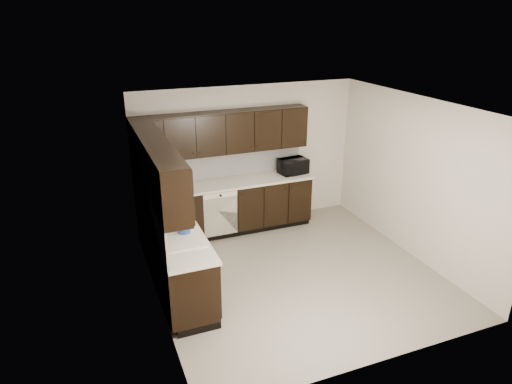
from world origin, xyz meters
TOP-DOWN VIEW (x-y plane):
  - floor at (0.00, 0.00)m, footprint 4.00×4.00m
  - ceiling at (0.00, 0.00)m, footprint 4.00×4.00m
  - wall_back at (0.00, 2.00)m, footprint 4.00×0.02m
  - wall_left at (-2.00, 0.00)m, footprint 0.02×4.00m
  - wall_right at (2.00, 0.00)m, footprint 0.02×4.00m
  - wall_front at (0.00, -2.00)m, footprint 4.00×0.02m
  - lower_cabinets at (-1.01, 1.11)m, footprint 3.00×2.80m
  - countertop at (-1.01, 1.11)m, footprint 3.03×2.83m
  - backsplash at (-1.22, 1.32)m, footprint 3.00×2.80m
  - upper_cabinets at (-1.10, 1.20)m, footprint 3.00×2.80m
  - dishwasher at (-0.70, 1.41)m, footprint 0.58×0.04m
  - sink at (-1.68, -0.01)m, footprint 0.54×0.82m
  - microwave at (0.75, 1.68)m, footprint 0.52×0.39m
  - soap_bottle_a at (-1.52, 0.18)m, footprint 0.10×0.11m
  - soap_bottle_b at (-1.87, 1.29)m, footprint 0.11×0.11m
  - toaster_oven at (-1.75, 1.69)m, footprint 0.34×0.27m
  - storage_bin at (-1.71, 0.82)m, footprint 0.58×0.50m
  - blue_pitcher at (-1.61, 0.07)m, footprint 0.22×0.22m
  - teal_tumbler at (-1.55, 1.35)m, footprint 0.09×0.09m
  - paper_towel_roll at (-1.56, 0.73)m, footprint 0.16×0.16m

SIDE VIEW (x-z plane):
  - floor at x=0.00m, z-range 0.00..0.00m
  - lower_cabinets at x=-1.01m, z-range -0.04..0.86m
  - dishwasher at x=-0.70m, z-range 0.16..0.94m
  - sink at x=-1.68m, z-range 0.67..1.09m
  - countertop at x=-1.01m, z-range 0.90..0.94m
  - storage_bin at x=-1.71m, z-range 0.94..1.13m
  - toaster_oven at x=-1.75m, z-range 0.94..1.14m
  - teal_tumbler at x=-1.55m, z-range 0.94..1.14m
  - soap_bottle_a at x=-1.52m, z-range 0.94..1.14m
  - soap_bottle_b at x=-1.87m, z-range 0.94..1.17m
  - blue_pitcher at x=-1.61m, z-range 0.94..1.20m
  - microwave at x=0.75m, z-range 0.94..1.21m
  - paper_towel_roll at x=-1.56m, z-range 0.94..1.24m
  - backsplash at x=-1.22m, z-range 0.94..1.42m
  - wall_back at x=0.00m, z-range 0.00..2.50m
  - wall_left at x=-2.00m, z-range 0.00..2.50m
  - wall_right at x=2.00m, z-range 0.00..2.50m
  - wall_front at x=0.00m, z-range 0.00..2.50m
  - upper_cabinets at x=-1.10m, z-range 1.42..2.12m
  - ceiling at x=0.00m, z-range 2.50..2.50m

